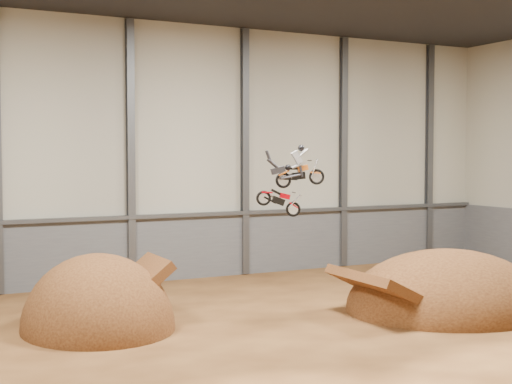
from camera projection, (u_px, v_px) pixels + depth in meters
floor at (337, 342)px, 26.09m from camera, size 40.00×40.00×0.00m
back_wall at (189, 152)px, 39.12m from camera, size 40.00×0.10×14.00m
lower_band_back at (190, 247)px, 39.31m from camera, size 39.80×0.18×3.50m
steel_rail at (191, 215)px, 39.08m from camera, size 39.80×0.35×0.20m
steel_column_2 at (131, 152)px, 37.46m from camera, size 0.40×0.36×13.90m
steel_column_3 at (245, 152)px, 40.43m from camera, size 0.40×0.36×13.90m
steel_column_4 at (343, 152)px, 43.40m from camera, size 0.40×0.36×13.90m
steel_column_5 at (429, 152)px, 46.38m from camera, size 0.40×0.36×13.90m
takeoff_ramp at (98, 329)px, 28.06m from camera, size 5.93×6.84×5.93m
landing_ramp at (447, 310)px, 31.48m from camera, size 9.26×8.19×5.34m
fmx_rider_a at (301, 164)px, 28.59m from camera, size 2.28×1.40×1.99m
fmx_rider_b at (276, 184)px, 28.14m from camera, size 3.13×1.59×2.85m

